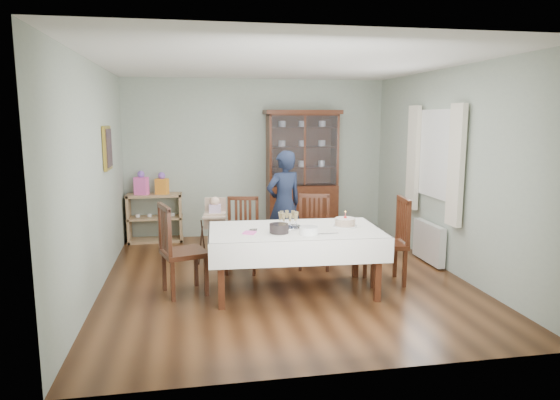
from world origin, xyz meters
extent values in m
plane|color=#593319|center=(0.00, 0.00, 0.00)|extent=(5.00, 5.00, 0.00)
plane|color=#9EAA99|center=(0.00, 2.50, 1.35)|extent=(4.50, 0.00, 4.50)
plane|color=#9EAA99|center=(-2.25, 0.00, 1.35)|extent=(0.00, 5.00, 5.00)
plane|color=#9EAA99|center=(2.25, 0.00, 1.35)|extent=(0.00, 5.00, 5.00)
plane|color=white|center=(0.00, 0.00, 2.70)|extent=(5.00, 5.00, 0.00)
cube|color=#452311|center=(0.04, -0.53, 0.72)|extent=(1.95, 1.14, 0.06)
cube|color=white|center=(0.04, -0.53, 0.76)|extent=(2.05, 1.24, 0.01)
cube|color=#452311|center=(0.75, 2.26, 0.45)|extent=(1.20, 0.45, 0.90)
cube|color=white|center=(0.75, 2.07, 1.50)|extent=(1.12, 0.01, 1.16)
cube|color=#452311|center=(0.75, 2.26, 2.14)|extent=(1.30, 0.48, 0.07)
cube|color=tan|center=(-1.75, 2.28, 0.02)|extent=(0.90, 0.38, 0.04)
cube|color=tan|center=(-1.75, 2.28, 0.40)|extent=(0.90, 0.38, 0.03)
cube|color=tan|center=(-1.75, 2.28, 0.78)|extent=(0.90, 0.38, 0.04)
cube|color=tan|center=(-2.17, 2.28, 0.40)|extent=(0.04, 0.38, 0.80)
cube|color=tan|center=(-1.33, 2.28, 0.40)|extent=(0.04, 0.38, 0.80)
cube|color=gold|center=(-2.22, 0.80, 1.65)|extent=(0.04, 0.48, 0.58)
cube|color=white|center=(2.22, 0.30, 1.55)|extent=(0.04, 1.02, 1.22)
cube|color=silver|center=(2.16, -0.32, 1.45)|extent=(0.07, 0.30, 1.55)
cube|color=silver|center=(2.16, 0.92, 1.45)|extent=(0.07, 0.30, 1.55)
cube|color=white|center=(2.16, 0.30, 0.30)|extent=(0.10, 0.80, 0.55)
cube|color=#452311|center=(-0.50, 0.36, 0.45)|extent=(0.53, 0.53, 0.05)
cube|color=#452311|center=(-0.45, 0.56, 0.72)|extent=(0.42, 0.13, 0.52)
cube|color=#452311|center=(0.50, 0.37, 0.46)|extent=(0.54, 0.54, 0.05)
cube|color=#452311|center=(0.55, 0.57, 0.73)|extent=(0.42, 0.14, 0.53)
cube|color=#452311|center=(-1.24, -0.37, 0.49)|extent=(0.60, 0.60, 0.05)
cube|color=#452311|center=(-1.45, -0.43, 0.79)|extent=(0.17, 0.45, 0.57)
cube|color=#452311|center=(1.21, -0.40, 0.49)|extent=(0.53, 0.53, 0.05)
cube|color=#452311|center=(1.43, -0.43, 0.79)|extent=(0.09, 0.46, 0.57)
imported|color=black|center=(0.20, 1.01, 0.79)|extent=(0.67, 0.56, 1.58)
cube|color=tan|center=(-0.82, 0.97, 0.59)|extent=(0.34, 0.31, 0.22)
cube|color=tan|center=(-0.82, 0.97, 0.77)|extent=(0.31, 0.09, 0.25)
cube|color=tan|center=(-0.82, 0.97, 0.67)|extent=(0.34, 0.18, 0.03)
cube|color=silver|center=(-0.82, 0.97, 0.74)|extent=(0.18, 0.14, 0.16)
sphere|color=beige|center=(-0.82, 0.97, 0.86)|extent=(0.14, 0.14, 0.14)
cylinder|color=silver|center=(-0.03, -0.46, 0.77)|extent=(0.32, 0.32, 0.01)
torus|color=silver|center=(-0.03, -0.46, 0.77)|extent=(0.32, 0.32, 0.01)
cylinder|color=white|center=(0.65, -0.51, 0.77)|extent=(0.28, 0.28, 0.02)
cylinder|color=brown|center=(0.65, -0.51, 0.82)|extent=(0.24, 0.24, 0.09)
cylinder|color=silver|center=(0.65, -0.51, 0.86)|extent=(0.24, 0.24, 0.01)
cylinder|color=#F24C4C|center=(0.65, -0.51, 0.90)|extent=(0.01, 0.01, 0.07)
sphere|color=yellow|center=(0.65, -0.51, 0.94)|extent=(0.02, 0.02, 0.02)
cylinder|color=black|center=(-0.18, -0.70, 0.81)|extent=(0.23, 0.23, 0.10)
cylinder|color=white|center=(0.13, -0.84, 0.81)|extent=(0.25, 0.25, 0.09)
cube|color=#FB5CBC|center=(-0.51, -0.67, 0.77)|extent=(0.17, 0.17, 0.02)
cube|color=silver|center=(0.34, -0.85, 0.77)|extent=(0.26, 0.03, 0.01)
cube|color=#FB5CBC|center=(-1.95, 2.26, 0.94)|extent=(0.24, 0.19, 0.29)
sphere|color=#E533B2|center=(-1.95, 2.26, 1.14)|extent=(0.12, 0.12, 0.12)
cube|color=orange|center=(-1.62, 2.26, 0.93)|extent=(0.23, 0.19, 0.25)
sphere|color=#E533B2|center=(-1.62, 2.26, 1.10)|extent=(0.12, 0.12, 0.12)
camera|label=1|loc=(-1.14, -6.11, 2.04)|focal=32.00mm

